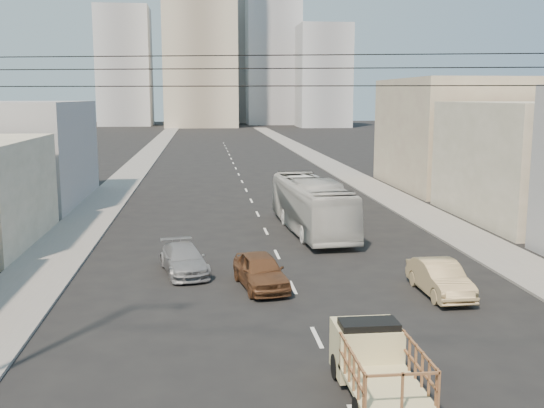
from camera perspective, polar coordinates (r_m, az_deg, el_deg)
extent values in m
cube|color=slate|center=(83.74, -11.63, 3.70)|extent=(3.50, 180.00, 0.12)
cube|color=slate|center=(84.83, 4.41, 3.94)|extent=(3.50, 180.00, 0.12)
cube|color=silver|center=(22.89, 4.03, -11.82)|extent=(0.15, 2.00, 0.01)
cube|color=silver|center=(28.49, 1.87, -7.46)|extent=(0.15, 2.00, 0.01)
cube|color=silver|center=(34.22, 0.45, -4.54)|extent=(0.15, 2.00, 0.01)
cube|color=silver|center=(40.03, -0.55, -2.45)|extent=(0.15, 2.00, 0.01)
cube|color=silver|center=(45.89, -1.30, -0.90)|extent=(0.15, 2.00, 0.01)
cube|color=silver|center=(51.78, -1.87, 0.30)|extent=(0.15, 2.00, 0.01)
cube|color=silver|center=(57.70, -2.33, 1.25)|extent=(0.15, 2.00, 0.01)
cube|color=silver|center=(63.63, -2.70, 2.03)|extent=(0.15, 2.00, 0.01)
cube|color=silver|center=(69.57, -3.01, 2.68)|extent=(0.15, 2.00, 0.01)
cube|color=silver|center=(75.52, -3.27, 3.22)|extent=(0.15, 2.00, 0.01)
cube|color=silver|center=(81.48, -3.49, 3.68)|extent=(0.15, 2.00, 0.01)
cube|color=silver|center=(87.45, -3.69, 4.08)|extent=(0.15, 2.00, 0.01)
cube|color=silver|center=(93.41, -3.85, 4.43)|extent=(0.15, 2.00, 0.01)
cube|color=silver|center=(99.39, -4.00, 4.74)|extent=(0.15, 2.00, 0.01)
cube|color=silver|center=(105.36, -4.13, 5.01)|extent=(0.15, 2.00, 0.01)
cube|color=silver|center=(111.34, -4.25, 5.25)|extent=(0.15, 2.00, 0.01)
cube|color=silver|center=(117.32, -4.36, 5.47)|extent=(0.15, 2.00, 0.01)
cube|color=#CABE87|center=(17.95, 10.08, -15.80)|extent=(1.90, 3.00, 0.12)
cube|color=#CABE87|center=(19.61, 8.43, -12.70)|extent=(1.90, 1.60, 1.50)
cube|color=black|center=(19.16, 8.67, -11.32)|extent=(1.70, 0.90, 0.70)
cylinder|color=black|center=(19.73, 5.85, -14.29)|extent=(0.25, 0.76, 0.76)
cylinder|color=black|center=(20.14, 10.73, -13.91)|extent=(0.25, 0.76, 0.76)
cylinder|color=black|center=(17.74, 13.47, -17.40)|extent=(0.25, 0.76, 0.76)
imported|color=#BCBCB7|center=(39.72, 3.58, -0.12)|extent=(3.66, 12.19, 3.35)
imported|color=brown|center=(28.24, -1.03, -6.00)|extent=(2.52, 4.74, 1.53)
imported|color=tan|center=(28.16, 14.82, -6.44)|extent=(1.63, 4.46, 1.46)
imported|color=gray|center=(30.82, -7.91, -4.95)|extent=(2.75, 4.88, 1.33)
cylinder|color=black|center=(15.00, 8.98, 13.10)|extent=(23.01, 5.02, 0.02)
cylinder|color=black|center=(14.99, 8.95, 11.95)|extent=(23.01, 5.02, 0.02)
cylinder|color=black|center=(14.97, 8.91, 10.43)|extent=(23.01, 5.02, 0.02)
cube|color=tan|center=(61.85, 16.57, 6.08)|extent=(12.00, 16.00, 10.00)
cube|color=#959598|center=(54.43, -22.97, 4.24)|extent=(12.00, 16.00, 8.00)
cube|color=gray|center=(184.24, -6.50, 16.27)|extent=(20.00, 20.00, 60.00)
cube|color=#9799A0|center=(199.51, 0.06, 12.93)|extent=(16.00, 16.00, 40.00)
cube|color=#9799A0|center=(194.42, -13.06, 11.89)|extent=(15.00, 15.00, 34.00)
cube|color=#959598|center=(213.63, -3.68, 13.22)|extent=(18.00, 18.00, 44.00)
cube|color=#9799A0|center=(181.24, 4.62, 11.33)|extent=(14.00, 14.00, 28.00)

